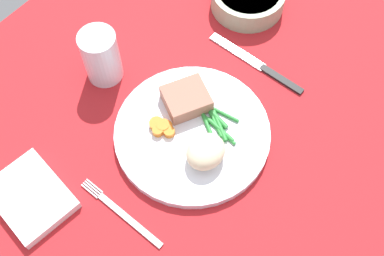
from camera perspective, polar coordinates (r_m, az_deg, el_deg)
The scene contains 10 objects.
dining_table at distance 81.98cm, azimuth -0.73°, elevation -2.02°, with size 120.00×90.00×2.00cm.
dinner_plate at distance 80.98cm, azimuth 0.00°, elevation -0.60°, with size 26.48×26.48×1.60cm, color white.
meat_portion at distance 81.69cm, azimuth -0.69°, elevation 3.50°, with size 7.38×6.63×2.92cm, color #A86B56.
mashed_potatoes at distance 76.31cm, azimuth 1.65°, elevation -2.85°, with size 6.82×5.93×4.07cm, color beige.
carrot_slices at distance 80.12cm, azimuth -3.59°, elevation 0.10°, with size 3.53×4.82×1.22cm.
green_beans at distance 80.78cm, azimuth 2.89°, elevation 0.74°, with size 6.16×10.06×0.86cm.
fork at distance 76.91cm, azimuth -8.38°, elevation -10.08°, with size 1.44×16.60×0.40cm.
knife at distance 90.02cm, azimuth 7.89°, elevation 7.50°, with size 1.70×20.50×0.64cm.
water_glass at distance 86.19cm, azimuth -10.72°, elevation 8.11°, with size 6.56×6.56×10.39cm.
napkin at distance 80.47cm, azimuth -18.72°, elevation -7.79°, with size 10.14×13.01×1.76cm, color white.
Camera 1 is at (-27.34, -23.58, 74.60)cm, focal length 44.61 mm.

